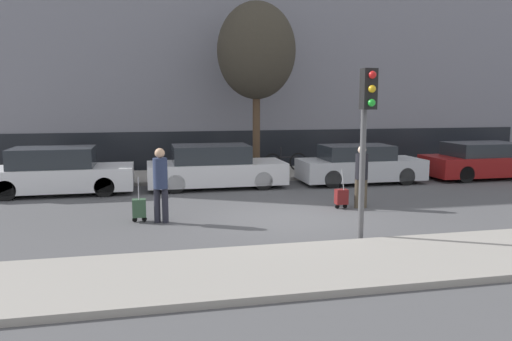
% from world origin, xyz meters
% --- Properties ---
extents(ground_plane, '(80.00, 80.00, 0.00)m').
position_xyz_m(ground_plane, '(0.00, 0.00, 0.00)').
color(ground_plane, '#4C4C4F').
extents(sidewalk_near, '(28.00, 2.50, 0.12)m').
position_xyz_m(sidewalk_near, '(0.00, -3.75, 0.06)').
color(sidewalk_near, gray).
rests_on(sidewalk_near, ground_plane).
extents(sidewalk_far, '(28.00, 3.00, 0.12)m').
position_xyz_m(sidewalk_far, '(0.00, 7.00, 0.06)').
color(sidewalk_far, gray).
rests_on(sidewalk_far, ground_plane).
extents(building_facade, '(28.00, 3.46, 13.40)m').
position_xyz_m(building_facade, '(0.00, 10.90, 6.69)').
color(building_facade, slate).
rests_on(building_facade, ground_plane).
extents(parked_car_0, '(4.43, 1.80, 1.45)m').
position_xyz_m(parked_car_0, '(-6.10, 4.62, 0.67)').
color(parked_car_0, silver).
rests_on(parked_car_0, ground_plane).
extents(parked_car_1, '(4.52, 1.89, 1.42)m').
position_xyz_m(parked_car_1, '(-1.20, 4.74, 0.66)').
color(parked_car_1, silver).
rests_on(parked_car_1, ground_plane).
extents(parked_car_2, '(4.31, 1.71, 1.34)m').
position_xyz_m(parked_car_2, '(3.87, 4.50, 0.63)').
color(parked_car_2, '#B7BABF').
rests_on(parked_car_2, ground_plane).
extents(parked_car_3, '(4.57, 1.87, 1.33)m').
position_xyz_m(parked_car_3, '(8.90, 4.53, 0.63)').
color(parked_car_3, maroon).
rests_on(parked_car_3, ground_plane).
extents(pedestrian_left, '(0.34, 0.34, 1.79)m').
position_xyz_m(pedestrian_left, '(-3.11, 0.19, 1.02)').
color(pedestrian_left, '#23232D').
rests_on(pedestrian_left, ground_plane).
extents(trolley_left, '(0.34, 0.29, 1.09)m').
position_xyz_m(trolley_left, '(-3.62, 0.39, 0.33)').
color(trolley_left, '#335138').
rests_on(trolley_left, ground_plane).
extents(pedestrian_right, '(0.35, 0.34, 1.69)m').
position_xyz_m(pedestrian_right, '(2.22, 0.71, 0.96)').
color(pedestrian_right, '#4C4233').
rests_on(pedestrian_right, ground_plane).
extents(trolley_right, '(0.34, 0.29, 1.06)m').
position_xyz_m(trolley_right, '(1.67, 0.73, 0.32)').
color(trolley_right, maroon).
rests_on(trolley_right, ground_plane).
extents(traffic_light, '(0.28, 0.47, 3.52)m').
position_xyz_m(traffic_light, '(0.88, -2.36, 2.52)').
color(traffic_light, '#515154').
rests_on(traffic_light, ground_plane).
extents(parked_bicycle, '(1.77, 0.06, 0.96)m').
position_xyz_m(parked_bicycle, '(1.88, 7.00, 0.49)').
color(parked_bicycle, black).
rests_on(parked_bicycle, sidewalk_far).
extents(bare_tree_near_crossing, '(2.92, 2.92, 6.37)m').
position_xyz_m(bare_tree_near_crossing, '(0.69, 6.85, 4.68)').
color(bare_tree_near_crossing, '#4C3826').
rests_on(bare_tree_near_crossing, sidewalk_far).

